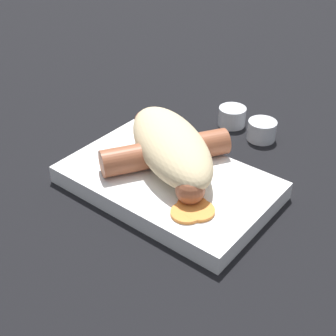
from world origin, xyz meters
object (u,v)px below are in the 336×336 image
food_tray (168,182)px  bread_roll (171,145)px  condiment_cup_near (262,131)px  condiment_cup_far (232,117)px  sausage (166,152)px

food_tray → bread_roll: bearing=121.4°
condiment_cup_near → condiment_cup_far: same height
food_tray → sausage: bearing=134.5°
food_tray → sausage: 0.04m
sausage → condiment_cup_far: (-0.01, 0.17, -0.03)m
condiment_cup_near → food_tray: bearing=-99.2°
food_tray → sausage: sausage is taller
food_tray → bread_roll: 0.05m
food_tray → condiment_cup_near: bearing=80.8°
condiment_cup_near → sausage: bearing=-106.1°
bread_roll → sausage: 0.01m
bread_roll → condiment_cup_near: 0.17m
bread_roll → condiment_cup_near: (0.04, 0.16, -0.04)m
bread_roll → sausage: (-0.00, -0.00, -0.01)m
food_tray → bread_roll: bread_roll is taller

